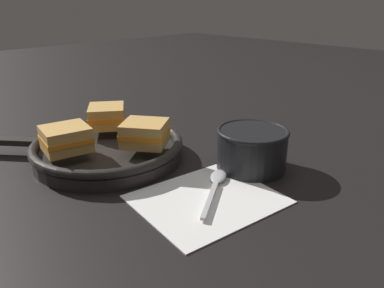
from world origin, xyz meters
TOP-DOWN VIEW (x-y plane):
  - ground_plane at (0.00, 0.00)m, footprint 4.00×4.00m
  - napkin at (-0.05, -0.08)m, footprint 0.25×0.22m
  - soup_bowl at (0.10, -0.05)m, footprint 0.14×0.14m
  - spoon at (-0.01, -0.06)m, footprint 0.15×0.11m
  - skillet at (-0.08, 0.18)m, footprint 0.34×0.38m
  - sandwich_near_left at (-0.04, 0.11)m, footprint 0.11×0.11m
  - sandwich_near_right at (-0.03, 0.25)m, footprint 0.11×0.11m
  - sandwich_far_left at (-0.16, 0.19)m, footprint 0.10×0.09m

SIDE VIEW (x-z plane):
  - ground_plane at x=0.00m, z-range 0.00..0.00m
  - napkin at x=-0.05m, z-range 0.00..0.00m
  - spoon at x=-0.01m, z-range 0.00..0.01m
  - skillet at x=-0.08m, z-range 0.00..0.04m
  - soup_bowl at x=0.10m, z-range 0.01..0.09m
  - sandwich_near_left at x=-0.04m, z-range 0.04..0.09m
  - sandwich_near_right at x=-0.03m, z-range 0.04..0.09m
  - sandwich_far_left at x=-0.16m, z-range 0.04..0.09m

